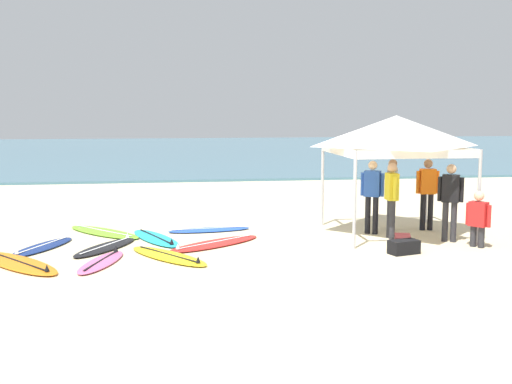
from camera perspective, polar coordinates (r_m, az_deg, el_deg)
ground_plane at (r=13.34m, az=4.21°, el=-5.04°), size 80.00×80.00×0.00m
sea at (r=43.15m, az=-4.36°, el=3.73°), size 80.00×36.00×0.10m
canopy_tent at (r=14.79m, az=12.56°, el=5.37°), size 2.85×2.85×2.75m
surfboard_black at (r=13.57m, az=-13.43°, el=-4.85°), size 1.48×2.05×0.19m
surfboard_red at (r=13.57m, az=-3.77°, el=-4.66°), size 2.33×1.95×0.19m
surfboard_lime at (r=15.20m, az=-13.60°, el=-3.53°), size 2.08×2.20×0.19m
surfboard_cyan at (r=14.27m, az=-9.05°, el=-4.13°), size 1.41×2.27×0.19m
surfboard_yellow at (r=12.53m, az=-7.92°, el=-5.75°), size 1.83×2.20×0.19m
surfboard_navy at (r=13.95m, az=-18.78°, el=-4.72°), size 1.33×2.05×0.19m
surfboard_orange at (r=12.67m, az=-20.69°, el=-6.03°), size 2.18×2.46×0.19m
surfboard_pink at (r=12.30m, az=-13.80°, el=-6.15°), size 1.01×1.91×0.19m
surfboard_blue at (r=15.11m, az=-4.29°, el=-3.41°), size 2.02×0.77×0.19m
person_grey at (r=15.42m, az=12.21°, el=0.24°), size 0.36×0.50×1.71m
person_black at (r=14.37m, az=17.17°, el=-0.45°), size 0.49×0.37×1.71m
person_yellow at (r=14.38m, az=12.16°, el=-0.27°), size 0.23×0.55×1.71m
person_blue at (r=14.85m, az=10.46°, el=0.01°), size 0.49×0.37×1.71m
person_orange at (r=15.61m, az=15.24°, el=0.23°), size 0.55×0.27×1.71m
person_red at (r=14.02m, az=19.45°, el=-2.11°), size 0.39×0.46×1.20m
gear_bag_near_tent at (r=13.07m, az=13.22°, el=-4.86°), size 0.67×0.48×0.28m
gear_bag_by_pole at (r=13.53m, az=13.12°, el=-4.44°), size 0.50×0.67×0.28m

